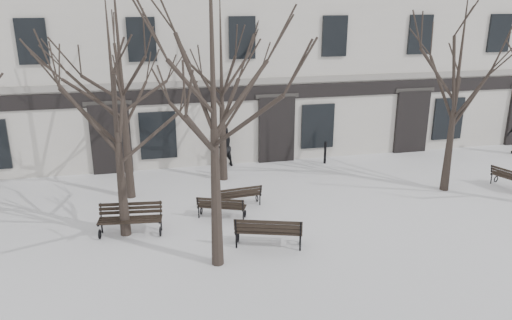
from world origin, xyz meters
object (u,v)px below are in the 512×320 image
object	(u,v)px
tree_1	(113,93)
bench_3	(130,218)
bench_1	(221,206)
bench_5	(512,178)
tree_2	(212,53)
bench_4	(239,195)
bench_2	(268,231)

from	to	relation	value
tree_1	bench_3	distance (m)	3.88
bench_1	bench_5	bearing A→B (deg)	-157.29
tree_2	bench_5	world-z (taller)	tree_2
tree_2	bench_1	distance (m)	6.05
bench_3	bench_5	size ratio (longest dim) A/B	1.18
tree_2	bench_3	size ratio (longest dim) A/B	4.62
bench_3	bench_5	world-z (taller)	bench_3
bench_3	bench_4	distance (m)	3.86
bench_2	bench_4	distance (m)	3.12
tree_1	bench_4	xyz separation A→B (m)	(3.80, 1.32, -3.97)
bench_4	bench_5	distance (m)	10.46
tree_1	bench_3	world-z (taller)	tree_1
tree_1	bench_4	world-z (taller)	tree_1
tree_1	bench_5	size ratio (longest dim) A/B	4.20
tree_1	bench_1	size ratio (longest dim) A/B	4.24
bench_3	bench_1	bearing A→B (deg)	16.10
bench_5	tree_1	bearing A→B (deg)	73.15
tree_2	bench_1	world-z (taller)	tree_2
tree_2	bench_4	distance (m)	6.58
tree_1	bench_5	bearing A→B (deg)	2.77
tree_1	bench_3	xyz separation A→B (m)	(0.17, 0.02, -3.88)
tree_2	bench_2	world-z (taller)	tree_2
bench_2	bench_3	xyz separation A→B (m)	(-3.93, 1.80, -0.01)
bench_1	bench_2	world-z (taller)	bench_2
tree_2	bench_4	size ratio (longest dim) A/B	5.61
bench_1	bench_4	size ratio (longest dim) A/B	1.02
bench_1	bench_2	bearing A→B (deg)	135.92
bench_4	tree_2	bearing A→B (deg)	64.38
tree_2	bench_1	size ratio (longest dim) A/B	5.51
bench_1	bench_4	bearing A→B (deg)	-110.09
bench_2	bench_1	bearing A→B (deg)	-48.15
bench_2	bench_4	world-z (taller)	bench_2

